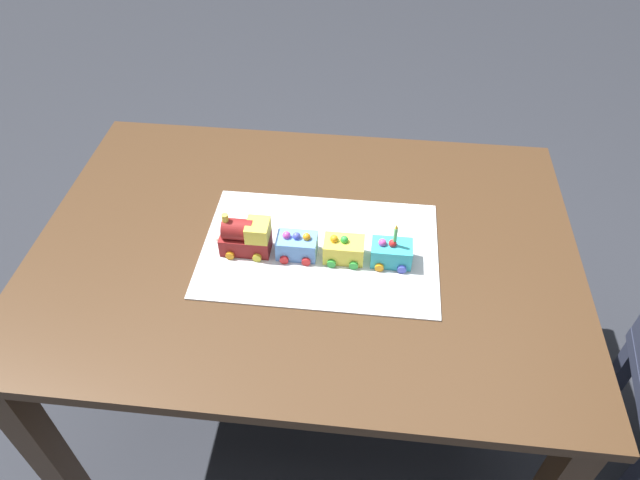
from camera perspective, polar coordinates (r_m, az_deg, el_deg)
ground_plane at (r=2.08m, az=-1.10°, el=-14.95°), size 8.00×8.00×0.00m
dining_table at (r=1.56m, az=-1.42°, el=-3.08°), size 1.40×1.00×0.74m
cake_board at (r=1.47m, az=-0.00°, el=-0.89°), size 0.60×0.40×0.00m
cake_locomotive at (r=1.44m, az=-7.41°, el=0.35°), size 0.14×0.08×0.12m
cake_car_gondola_sky_blue at (r=1.43m, az=-2.31°, el=-0.54°), size 0.10×0.08×0.07m
cake_car_tanker_lemon at (r=1.43m, az=2.37°, el=-0.92°), size 0.10×0.08×0.07m
cake_car_caboose_turquoise at (r=1.43m, az=7.10°, el=-1.28°), size 0.10×0.08×0.07m
birthday_candle at (r=1.38m, az=7.54°, el=0.70°), size 0.01×0.01×0.05m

